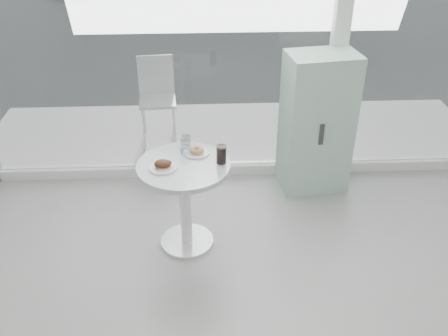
{
  "coord_description": "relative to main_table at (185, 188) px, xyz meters",
  "views": [
    {
      "loc": [
        -0.35,
        -1.36,
        2.73
      ],
      "look_at": [
        -0.2,
        1.7,
        0.85
      ],
      "focal_mm": 40.0,
      "sensor_mm": 36.0,
      "label": 1
    }
  ],
  "objects": [
    {
      "name": "patio_deck",
      "position": [
        0.5,
        1.9,
        -0.53
      ],
      "size": [
        5.6,
        1.6,
        0.05
      ],
      "primitive_type": "cube",
      "color": "silver",
      "rests_on": "ground"
    },
    {
      "name": "water_tumbler_a",
      "position": [
        0.01,
        0.2,
        0.27
      ],
      "size": [
        0.07,
        0.07,
        0.11
      ],
      "color": "white",
      "rests_on": "main_table"
    },
    {
      "name": "water_tumbler_b",
      "position": [
        0.02,
        0.26,
        0.27
      ],
      "size": [
        0.07,
        0.07,
        0.11
      ],
      "color": "white",
      "rests_on": "main_table"
    },
    {
      "name": "patio_chair",
      "position": [
        -0.34,
        1.88,
        0.01
      ],
      "size": [
        0.42,
        0.42,
        0.91
      ],
      "rotation": [
        0.0,
        0.0,
        0.08
      ],
      "color": "white",
      "rests_on": "patio_deck"
    },
    {
      "name": "mint_cabinet",
      "position": [
        1.21,
        0.84,
        0.12
      ],
      "size": [
        0.67,
        0.49,
        1.33
      ],
      "rotation": [
        0.0,
        0.0,
        0.14
      ],
      "color": "#9AC5B0",
      "rests_on": "ground"
    },
    {
      "name": "storefront",
      "position": [
        0.57,
        1.1,
        1.16
      ],
      "size": [
        5.0,
        0.14,
        3.0
      ],
      "color": "white",
      "rests_on": "ground"
    },
    {
      "name": "main_table",
      "position": [
        0.0,
        0.0,
        0.0
      ],
      "size": [
        0.72,
        0.72,
        0.77
      ],
      "color": "white",
      "rests_on": "ground"
    },
    {
      "name": "cola_glass",
      "position": [
        0.29,
        0.01,
        0.29
      ],
      "size": [
        0.08,
        0.08,
        0.14
      ],
      "color": "white",
      "rests_on": "main_table"
    },
    {
      "name": "plate_fritter",
      "position": [
        -0.15,
        -0.05,
        0.25
      ],
      "size": [
        0.21,
        0.21,
        0.07
      ],
      "color": "white",
      "rests_on": "main_table"
    },
    {
      "name": "plate_donut",
      "position": [
        0.1,
        0.16,
        0.24
      ],
      "size": [
        0.2,
        0.2,
        0.05
      ],
      "color": "white",
      "rests_on": "main_table"
    },
    {
      "name": "room_shell",
      "position": [
        0.5,
        -2.46,
        1.36
      ],
      "size": [
        6.0,
        6.0,
        6.0
      ],
      "color": "silver",
      "rests_on": "ground"
    }
  ]
}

